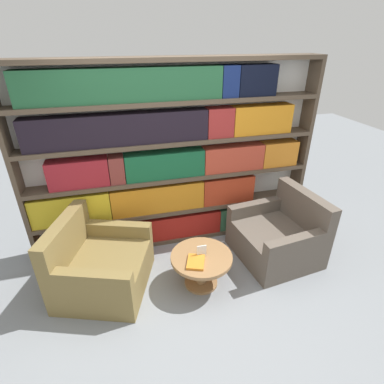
# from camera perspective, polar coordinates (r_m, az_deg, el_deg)

# --- Properties ---
(ground_plane) EXTENTS (14.00, 14.00, 0.00)m
(ground_plane) POSITION_cam_1_polar(r_m,az_deg,el_deg) (3.38, 1.72, -20.11)
(ground_plane) COLOR gray
(bookshelf) EXTENTS (3.57, 0.30, 2.31)m
(bookshelf) POSITION_cam_1_polar(r_m,az_deg,el_deg) (3.70, -4.14, 5.99)
(bookshelf) COLOR silver
(bookshelf) RESTS_ON ground_plane
(armchair_left) EXTENTS (1.15, 1.19, 0.83)m
(armchair_left) POSITION_cam_1_polar(r_m,az_deg,el_deg) (3.50, -17.12, -13.32)
(armchair_left) COLOR olive
(armchair_left) RESTS_ON ground_plane
(armchair_right) EXTENTS (0.99, 1.04, 0.83)m
(armchair_right) POSITION_cam_1_polar(r_m,az_deg,el_deg) (3.93, 16.13, -8.08)
(armchair_right) COLOR brown
(armchair_right) RESTS_ON ground_plane
(coffee_table) EXTENTS (0.67, 0.67, 0.39)m
(coffee_table) POSITION_cam_1_polar(r_m,az_deg,el_deg) (3.37, 1.80, -13.50)
(coffee_table) COLOR olive
(coffee_table) RESTS_ON ground_plane
(table_sign) EXTENTS (0.10, 0.06, 0.13)m
(table_sign) POSITION_cam_1_polar(r_m,az_deg,el_deg) (3.26, 1.84, -11.29)
(table_sign) COLOR black
(table_sign) RESTS_ON coffee_table
(stray_book) EXTENTS (0.25, 0.28, 0.03)m
(stray_book) POSITION_cam_1_polar(r_m,az_deg,el_deg) (3.20, 0.72, -13.18)
(stray_book) COLOR orange
(stray_book) RESTS_ON coffee_table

